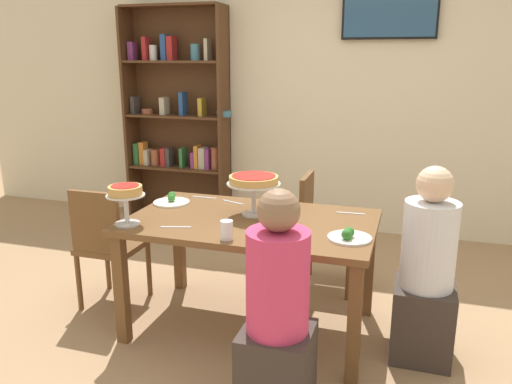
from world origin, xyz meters
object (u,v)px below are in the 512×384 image
object	(u,v)px
cutlery_fork_far	(233,202)
cutlery_knife_far	(176,227)
salad_plate_near_diner	(172,201)
salad_plate_far_diner	(349,236)
bookshelf	(177,116)
water_glass_clear_far	(227,230)
cutlery_fork_near	(351,213)
deep_dish_pizza_stand	(254,182)
cutlery_knife_near	(204,197)
dining_table	(251,233)
beer_glass_amber_tall	(286,209)
water_glass_clear_near	(292,217)
personal_pizza_stand	(125,195)
television	(390,12)
chair_head_west	(106,242)
diner_head_east	(426,279)
cutlery_spare_fork	(289,245)
chair_far_right	(320,226)
diner_near_right	(277,322)

from	to	relation	value
cutlery_fork_far	cutlery_knife_far	distance (m)	0.61
salad_plate_near_diner	salad_plate_far_diner	bearing A→B (deg)	-15.88
bookshelf	water_glass_clear_far	xyz separation A→B (m)	(1.45, -2.39, -0.31)
cutlery_fork_near	salad_plate_near_diner	bearing A→B (deg)	3.17
salad_plate_near_diner	water_glass_clear_far	bearing A→B (deg)	-42.06
deep_dish_pizza_stand	cutlery_knife_near	size ratio (longest dim) A/B	1.89
dining_table	water_glass_clear_far	world-z (taller)	water_glass_clear_far
salad_plate_near_diner	cutlery_fork_near	bearing A→B (deg)	5.99
beer_glass_amber_tall	cutlery_knife_near	size ratio (longest dim) A/B	0.89
dining_table	water_glass_clear_near	distance (m)	0.31
cutlery_knife_far	beer_glass_amber_tall	bearing A→B (deg)	11.56
personal_pizza_stand	water_glass_clear_far	world-z (taller)	personal_pizza_stand
cutlery_knife_near	dining_table	bearing A→B (deg)	141.78
beer_glass_amber_tall	personal_pizza_stand	bearing A→B (deg)	-158.78
television	bookshelf	bearing A→B (deg)	-177.54
chair_head_west	cutlery_knife_near	xyz separation A→B (m)	(0.57, 0.40, 0.26)
dining_table	beer_glass_amber_tall	bearing A→B (deg)	7.60
dining_table	bookshelf	bearing A→B (deg)	126.03
diner_head_east	cutlery_spare_fork	size ratio (longest dim) A/B	6.39
dining_table	salad_plate_near_diner	size ratio (longest dim) A/B	6.16
chair_far_right	beer_glass_amber_tall	distance (m)	0.80
water_glass_clear_far	cutlery_fork_near	xyz separation A→B (m)	(0.59, 0.68, -0.05)
dining_table	cutlery_fork_near	xyz separation A→B (m)	(0.58, 0.30, 0.10)
chair_far_right	salad_plate_far_diner	xyz separation A→B (m)	(0.32, -0.93, 0.27)
television	water_glass_clear_near	size ratio (longest dim) A/B	8.43
bookshelf	television	world-z (taller)	television
diner_near_right	deep_dish_pizza_stand	world-z (taller)	diner_near_right
diner_head_east	salad_plate_far_diner	world-z (taller)	diner_head_east
chair_far_right	salad_plate_near_diner	distance (m)	1.13
water_glass_clear_near	salad_plate_near_diner	bearing A→B (deg)	166.55
diner_head_east	bookshelf	bearing A→B (deg)	-38.98
chair_head_west	beer_glass_amber_tall	distance (m)	1.30
water_glass_clear_near	personal_pizza_stand	bearing A→B (deg)	-163.65
television	deep_dish_pizza_stand	world-z (taller)	television
chair_head_west	cutlery_spare_fork	xyz separation A→B (m)	(1.37, -0.34, 0.26)
chair_head_west	beer_glass_amber_tall	bearing A→B (deg)	2.71
bookshelf	water_glass_clear_far	size ratio (longest dim) A/B	20.58
diner_near_right	salad_plate_far_diner	xyz separation A→B (m)	(0.26, 0.56, 0.27)
cutlery_knife_far	deep_dish_pizza_stand	bearing A→B (deg)	29.28
television	cutlery_knife_far	distance (m)	2.93
salad_plate_far_diner	water_glass_clear_near	size ratio (longest dim) A/B	2.43
bookshelf	cutlery_knife_far	xyz separation A→B (m)	(1.09, -2.30, -0.36)
bookshelf	diner_near_right	xyz separation A→B (m)	(1.84, -2.76, -0.61)
bookshelf	cutlery_fork_near	xyz separation A→B (m)	(2.04, -1.71, -0.36)
personal_pizza_stand	cutlery_knife_far	world-z (taller)	personal_pizza_stand
personal_pizza_stand	cutlery_knife_far	xyz separation A→B (m)	(0.30, 0.04, -0.18)
diner_near_right	beer_glass_amber_tall	size ratio (longest dim) A/B	7.21
salad_plate_near_diner	cutlery_knife_near	size ratio (longest dim) A/B	1.37
salad_plate_near_diner	salad_plate_far_diner	distance (m)	1.31
bookshelf	salad_plate_far_diner	size ratio (longest dim) A/B	9.04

